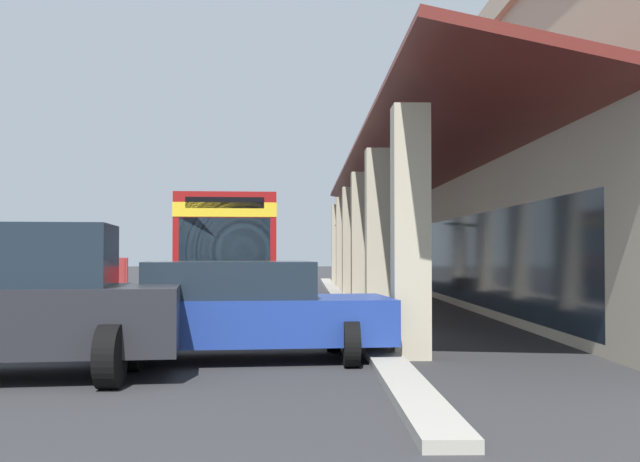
{
  "coord_description": "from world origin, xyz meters",
  "views": [
    {
      "loc": [
        22.89,
        3.33,
        1.62
      ],
      "look_at": [
        2.56,
        3.76,
        2.14
      ],
      "focal_mm": 44.02,
      "sensor_mm": 36.0,
      "label": 1
    }
  ],
  "objects": [
    {
      "name": "ground",
      "position": [
        0.0,
        8.0,
        0.0
      ],
      "size": [
        120.0,
        120.0,
        0.0
      ],
      "primitive_type": "plane",
      "color": "#2D2D30"
    },
    {
      "name": "curb_strip",
      "position": [
        -1.65,
        4.52,
        0.06
      ],
      "size": [
        36.61,
        0.5,
        0.12
      ],
      "primitive_type": "cube",
      "color": "#9E998E",
      "rests_on": "ground"
    },
    {
      "name": "transit_bus",
      "position": [
        -2.02,
        0.96,
        1.85
      ],
      "size": [
        11.37,
        3.4,
        3.34
      ],
      "color": "maroon",
      "rests_on": "ground"
    },
    {
      "name": "parked_sedan_blue",
      "position": [
        11.2,
        2.37,
        0.75
      ],
      "size": [
        2.74,
        4.56,
        1.47
      ],
      "color": "navy",
      "rests_on": "ground"
    },
    {
      "name": "pedestrian",
      "position": [
        5.09,
        -0.98,
        0.96
      ],
      "size": [
        0.45,
        0.64,
        1.7
      ],
      "color": "#38383D",
      "rests_on": "ground"
    },
    {
      "name": "potted_palm",
      "position": [
        -10.1,
        5.62,
        0.63
      ],
      "size": [
        1.75,
        1.81,
        2.86
      ],
      "color": "brown",
      "rests_on": "ground"
    }
  ]
}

